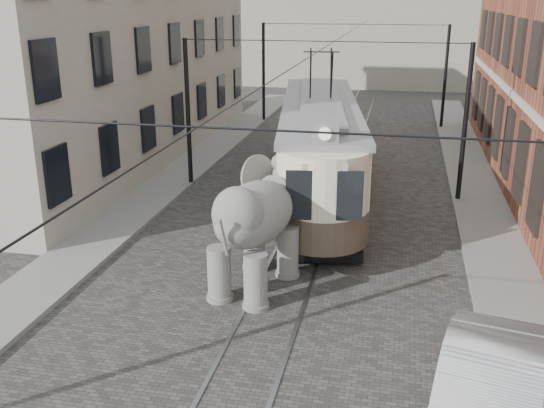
# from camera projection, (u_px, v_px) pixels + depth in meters

# --- Properties ---
(ground) EXTENTS (120.00, 120.00, 0.00)m
(ground) POSITION_uv_depth(u_px,v_px,m) (299.00, 251.00, 19.47)
(ground) COLOR #45423F
(tram_rails) EXTENTS (1.54, 80.00, 0.02)m
(tram_rails) POSITION_uv_depth(u_px,v_px,m) (299.00, 250.00, 19.46)
(tram_rails) COLOR slate
(tram_rails) RESTS_ON ground
(sidewalk_right) EXTENTS (2.00, 60.00, 0.15)m
(sidewalk_right) POSITION_uv_depth(u_px,v_px,m) (500.00, 265.00, 18.27)
(sidewalk_right) COLOR slate
(sidewalk_right) RESTS_ON ground
(sidewalk_left) EXTENTS (2.00, 60.00, 0.15)m
(sidewalk_left) POSITION_uv_depth(u_px,v_px,m) (107.00, 233.00, 20.71)
(sidewalk_left) COLOR slate
(sidewalk_left) RESTS_ON ground
(stucco_building) EXTENTS (7.00, 24.00, 10.00)m
(stucco_building) POSITION_uv_depth(u_px,v_px,m) (105.00, 53.00, 29.28)
(stucco_building) COLOR gray
(stucco_building) RESTS_ON ground
(distant_block) EXTENTS (28.00, 10.00, 14.00)m
(distant_block) POSITION_uv_depth(u_px,v_px,m) (376.00, 1.00, 54.30)
(distant_block) COLOR gray
(distant_block) RESTS_ON ground
(catenary) EXTENTS (11.00, 30.20, 6.00)m
(catenary) POSITION_uv_depth(u_px,v_px,m) (317.00, 125.00, 23.18)
(catenary) COLOR black
(catenary) RESTS_ON ground
(tram) EXTENTS (5.04, 14.45, 5.63)m
(tram) POSITION_uv_depth(u_px,v_px,m) (320.00, 125.00, 24.11)
(tram) COLOR beige
(tram) RESTS_ON ground
(elephant) EXTENTS (4.05, 5.88, 3.28)m
(elephant) POSITION_uv_depth(u_px,v_px,m) (255.00, 231.00, 16.53)
(elephant) COLOR #65635E
(elephant) RESTS_ON ground
(parked_car) EXTENTS (2.70, 5.27, 1.66)m
(parked_car) POSITION_uv_depth(u_px,v_px,m) (487.00, 397.00, 11.06)
(parked_car) COLOR #A2A1A5
(parked_car) RESTS_ON ground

